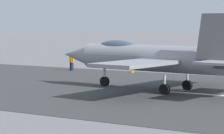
% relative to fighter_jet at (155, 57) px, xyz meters
% --- Properties ---
extents(fighter_jet, '(16.91, 14.42, 5.66)m').
position_rel_fighter_jet_xyz_m(fighter_jet, '(0.00, 0.00, 0.00)').
color(fighter_jet, gray).
rests_on(fighter_jet, ground).
extents(crew_person, '(0.63, 0.45, 1.72)m').
position_rel_fighter_jet_xyz_m(crew_person, '(15.35, -10.29, -1.60)').
color(crew_person, '#1E2338').
rests_on(crew_person, ground).
extents(marker_cone_mid, '(0.44, 0.44, 0.55)m').
position_rel_fighter_jet_xyz_m(marker_cone_mid, '(8.81, -11.60, -2.18)').
color(marker_cone_mid, orange).
rests_on(marker_cone_mid, ground).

